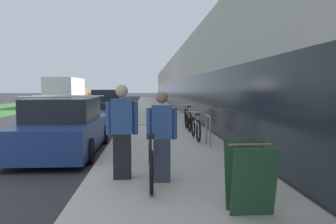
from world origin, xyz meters
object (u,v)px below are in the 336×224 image
Objects in this scene: parked_sedan_far at (108,105)px; tandem_bicycle at (151,156)px; moving_truck at (67,93)px; vintage_roadster_curbside at (93,118)px; cruiser_bike_farthest at (187,116)px; parked_sedan_curbside at (64,128)px; cruiser_bike_middle at (188,120)px; cruiser_bike_nearest at (196,128)px; person_rider at (162,137)px; person_bystander at (122,132)px; bike_rack_hoop at (208,127)px; sandwich_board_sign at (250,178)px.

tandem_bicycle is at bearing -80.07° from parked_sedan_far.
vintage_roadster_curbside is at bearing -72.81° from moving_truck.
cruiser_bike_farthest is 6.76m from parked_sedan_curbside.
cruiser_bike_middle reaches higher than tandem_bicycle.
cruiser_bike_farthest is 4.10m from vintage_roadster_curbside.
parked_sedan_far reaches higher than cruiser_bike_nearest.
tandem_bicycle is 1.60× the size of cruiser_bike_nearest.
parked_sedan_curbside is 21.15m from moving_truck.
person_rider reaches higher than cruiser_bike_nearest.
cruiser_bike_middle is at bearing -96.16° from cruiser_bike_farthest.
person_bystander is (-0.50, -0.13, 0.46)m from tandem_bicycle.
bike_rack_hoop is 0.48× the size of cruiser_bike_nearest.
bike_rack_hoop is at bearing -80.58° from cruiser_bike_nearest.
cruiser_bike_middle is at bearing -61.81° from parked_sedan_far.
person_bystander is 3.86m from bike_rack_hoop.
tandem_bicycle reaches higher than cruiser_bike_nearest.
cruiser_bike_middle reaches higher than sandwich_board_sign.
cruiser_bike_middle is 4.30m from vintage_roadster_curbside.
cruiser_bike_nearest is 1.01× the size of cruiser_bike_farthest.
moving_truck is (-8.58, 19.46, 0.82)m from cruiser_bike_nearest.
moving_truck is (-8.38, 25.49, 0.73)m from sandwich_board_sign.
bike_rack_hoop is (1.64, 3.07, 0.14)m from tandem_bicycle.
cruiser_bike_nearest is (1.46, 4.17, -0.01)m from tandem_bicycle.
cruiser_bike_farthest is at bearing -51.30° from parked_sedan_far.
cruiser_bike_nearest is 4.33m from cruiser_bike_farthest.
parked_sedan_curbside is (-4.01, -5.44, 0.16)m from cruiser_bike_farthest.
person_rider is at bearing -73.47° from vintage_roadster_curbside.
person_bystander reaches higher than cruiser_bike_nearest.
vintage_roadster_curbside is at bearing 154.00° from cruiser_bike_middle.
parked_sedan_curbside reaches higher than cruiser_bike_nearest.
sandwich_board_sign is 26.84m from moving_truck.
parked_sedan_curbside is at bearing -138.64° from cruiser_bike_middle.
vintage_roadster_curbside is (-2.38, 8.27, -0.07)m from tandem_bicycle.
person_rider is (0.19, -0.37, 0.40)m from tandem_bicycle.
person_bystander is at bearing -77.42° from vintage_roadster_curbside.
cruiser_bike_middle reaches higher than bike_rack_hoop.
cruiser_bike_nearest is at bearing 16.62° from parked_sedan_curbside.
moving_truck is (-7.32, 24.00, 0.40)m from person_rider.
parked_sedan_far is at bearing 97.80° from person_bystander.
moving_truck is at bearing 116.55° from cruiser_bike_middle.
vintage_roadster_curbside is (-2.56, 8.64, -0.47)m from person_rider.
person_bystander is 4.75m from cruiser_bike_nearest.
bike_rack_hoop is 4.93m from sandwich_board_sign.
person_rider is at bearing -62.71° from tandem_bicycle.
parked_sedan_curbside is at bearing 125.86° from sandwich_board_sign.
cruiser_bike_middle is 0.23× the size of moving_truck.
person_bystander reaches higher than cruiser_bike_middle.
cruiser_bike_farthest is 1.93× the size of sandwich_board_sign.
cruiser_bike_middle is at bearing -63.45° from moving_truck.
moving_truck is (-8.77, 20.57, 0.67)m from bike_rack_hoop.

